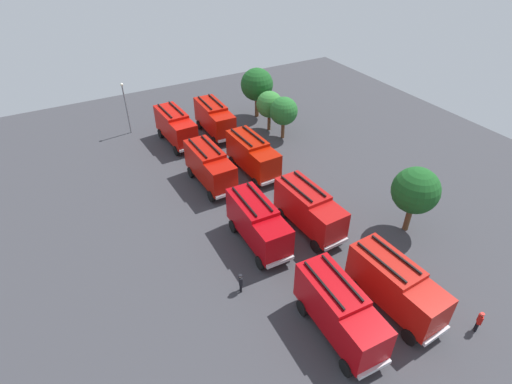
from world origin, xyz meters
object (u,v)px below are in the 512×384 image
object	(u,v)px
fire_truck_6	(309,208)
fire_truck_7	(396,285)
fire_truck_2	(258,222)
fire_truck_3	(340,310)
fire_truck_5	(253,154)
lamppost	(126,104)
fire_truck_1	(210,166)
firefighter_0	(241,282)
tree_2	(284,111)
traffic_cone_0	(240,138)
tree_0	(257,85)
tree_3	(416,191)
fire_truck_0	(176,126)
tree_1	(269,105)
fire_truck_4	(214,118)
firefighter_1	(479,321)

from	to	relation	value
fire_truck_6	fire_truck_7	size ratio (longest dim) A/B	1.00
fire_truck_2	fire_truck_3	distance (m)	10.04
fire_truck_3	fire_truck_5	bearing A→B (deg)	169.41
fire_truck_2	lamppost	size ratio (longest dim) A/B	1.15
fire_truck_1	firefighter_0	distance (m)	14.33
tree_2	traffic_cone_0	world-z (taller)	tree_2
tree_0	lamppost	bearing A→B (deg)	-102.05
tree_3	fire_truck_5	bearing A→B (deg)	-153.53
fire_truck_2	fire_truck_7	distance (m)	11.33
fire_truck_0	traffic_cone_0	distance (m)	7.63
tree_0	traffic_cone_0	world-z (taller)	tree_0
traffic_cone_0	fire_truck_5	bearing A→B (deg)	-16.92
traffic_cone_0	lamppost	distance (m)	14.10
fire_truck_5	lamppost	size ratio (longest dim) A/B	1.16
tree_1	tree_3	distance (m)	22.18
fire_truck_3	tree_2	distance (m)	27.37
fire_truck_6	fire_truck_1	bearing A→B (deg)	-158.90
firefighter_0	tree_2	distance (m)	24.33
fire_truck_4	tree_2	bearing A→B (deg)	55.56
tree_0	fire_truck_3	bearing A→B (deg)	-20.35
traffic_cone_0	firefighter_1	bearing A→B (deg)	2.62
fire_truck_7	tree_3	xyz separation A→B (m)	(-5.51, 7.16, 1.91)
fire_truck_1	fire_truck_3	world-z (taller)	same
fire_truck_5	traffic_cone_0	bearing A→B (deg)	161.16
tree_0	fire_truck_0	bearing A→B (deg)	-80.87
fire_truck_4	tree_1	xyz separation A→B (m)	(2.15, 6.35, 1.17)
firefighter_0	tree_1	xyz separation A→B (m)	(-21.35, 15.02, 2.42)
firefighter_0	tree_0	world-z (taller)	tree_0
fire_truck_1	tree_1	bearing A→B (deg)	122.60
firefighter_1	tree_1	bearing A→B (deg)	-45.43
fire_truck_5	lamppost	xyz separation A→B (m)	(-15.28, -8.75, 1.56)
firefighter_1	lamppost	size ratio (longest dim) A/B	0.27
fire_truck_4	fire_truck_5	world-z (taller)	same
tree_1	fire_truck_7	bearing A→B (deg)	-13.27
fire_truck_1	tree_3	size ratio (longest dim) A/B	1.20
tree_2	traffic_cone_0	distance (m)	6.02
fire_truck_4	fire_truck_7	bearing A→B (deg)	0.91
tree_2	tree_3	distance (m)	19.52
fire_truck_2	fire_truck_7	size ratio (longest dim) A/B	0.99
fire_truck_5	firefighter_0	xyz separation A→B (m)	(13.64, -8.47, -1.24)
fire_truck_1	firefighter_1	distance (m)	25.69
tree_0	tree_1	world-z (taller)	tree_0
fire_truck_0	fire_truck_4	xyz separation A→B (m)	(0.13, 4.84, 0.00)
fire_truck_0	firefighter_0	distance (m)	23.98
tree_1	tree_3	world-z (taller)	tree_3
fire_truck_2	fire_truck_1	bearing A→B (deg)	-179.27
fire_truck_0	fire_truck_2	distance (m)	19.71
fire_truck_3	tree_2	xyz separation A→B (m)	(-24.81, 11.47, 1.27)
tree_1	tree_3	xyz separation A→B (m)	(22.16, 0.64, 0.73)
fire_truck_4	lamppost	world-z (taller)	lamppost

